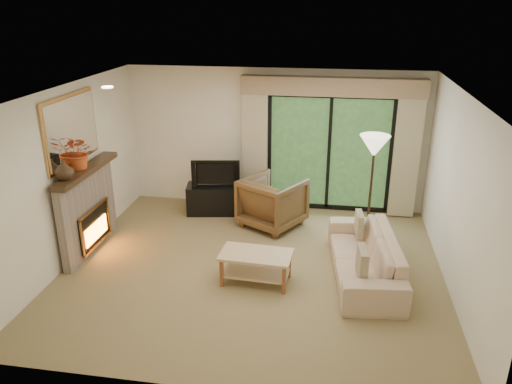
% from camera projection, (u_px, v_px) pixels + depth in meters
% --- Properties ---
extents(floor, '(5.50, 5.50, 0.00)m').
position_uv_depth(floor, '(253.00, 268.00, 7.40)').
color(floor, olive).
rests_on(floor, ground).
extents(ceiling, '(5.50, 5.50, 0.00)m').
position_uv_depth(ceiling, '(252.00, 92.00, 6.45)').
color(ceiling, silver).
rests_on(ceiling, ground).
extents(wall_back, '(5.00, 0.00, 5.00)m').
position_uv_depth(wall_back, '(275.00, 139.00, 9.22)').
color(wall_back, '#F6E7CD').
rests_on(wall_back, ground).
extents(wall_front, '(5.00, 0.00, 5.00)m').
position_uv_depth(wall_front, '(207.00, 280.00, 4.63)').
color(wall_front, '#F6E7CD').
rests_on(wall_front, ground).
extents(wall_left, '(0.00, 5.00, 5.00)m').
position_uv_depth(wall_left, '(69.00, 176.00, 7.34)').
color(wall_left, '#F6E7CD').
rests_on(wall_left, ground).
extents(wall_right, '(0.00, 5.00, 5.00)m').
position_uv_depth(wall_right, '(460.00, 198.00, 6.51)').
color(wall_right, '#F6E7CD').
rests_on(wall_right, ground).
extents(fireplace, '(0.24, 1.70, 1.37)m').
position_uv_depth(fireplace, '(88.00, 209.00, 7.73)').
color(fireplace, gray).
rests_on(fireplace, floor).
extents(mirror, '(0.07, 1.45, 1.02)m').
position_uv_depth(mirror, '(72.00, 129.00, 7.28)').
color(mirror, '#C08A49').
rests_on(mirror, wall_left).
extents(sliding_door, '(2.26, 0.10, 2.16)m').
position_uv_depth(sliding_door, '(329.00, 153.00, 9.10)').
color(sliding_door, black).
rests_on(sliding_door, floor).
extents(curtain_left, '(0.45, 0.18, 2.35)m').
position_uv_depth(curtain_left, '(255.00, 146.00, 9.17)').
color(curtain_left, tan).
rests_on(curtain_left, floor).
extents(curtain_right, '(0.45, 0.18, 2.35)m').
position_uv_depth(curtain_right, '(406.00, 153.00, 8.76)').
color(curtain_right, tan).
rests_on(curtain_right, floor).
extents(cornice, '(3.20, 0.24, 0.32)m').
position_uv_depth(cornice, '(333.00, 87.00, 8.58)').
color(cornice, '#9A7D5D').
rests_on(cornice, wall_back).
extents(media_console, '(1.14, 0.66, 0.54)m').
position_uv_depth(media_console, '(217.00, 199.00, 9.24)').
color(media_console, black).
rests_on(media_console, floor).
extents(tv, '(0.88, 0.26, 0.50)m').
position_uv_depth(tv, '(216.00, 172.00, 9.06)').
color(tv, black).
rests_on(tv, media_console).
extents(armchair, '(1.29, 1.30, 0.88)m').
position_uv_depth(armchair, '(273.00, 202.00, 8.65)').
color(armchair, brown).
rests_on(armchair, floor).
extents(sofa, '(1.07, 2.24, 0.63)m').
position_uv_depth(sofa, '(365.00, 256.00, 7.10)').
color(sofa, tan).
rests_on(sofa, floor).
extents(pillow_near, '(0.15, 0.41, 0.40)m').
position_uv_depth(pillow_near, '(362.00, 263.00, 6.46)').
color(pillow_near, '#503829').
rests_on(pillow_near, sofa).
extents(pillow_far, '(0.13, 0.36, 0.35)m').
position_uv_depth(pillow_far, '(359.00, 224.00, 7.61)').
color(pillow_far, '#503829').
rests_on(pillow_far, sofa).
extents(coffee_table, '(1.02, 0.60, 0.45)m').
position_uv_depth(coffee_table, '(256.00, 268.00, 6.97)').
color(coffee_table, tan).
rests_on(coffee_table, floor).
extents(floor_lamp, '(0.59, 0.59, 1.76)m').
position_uv_depth(floor_lamp, '(371.00, 189.00, 8.01)').
color(floor_lamp, beige).
rests_on(floor_lamp, floor).
extents(vase, '(0.35, 0.35, 0.28)m').
position_uv_depth(vase, '(64.00, 170.00, 6.94)').
color(vase, '#372616').
rests_on(vase, fireplace).
extents(branches, '(0.53, 0.48, 0.52)m').
position_uv_depth(branches, '(79.00, 152.00, 7.32)').
color(branches, '#CE4E1E').
rests_on(branches, fireplace).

